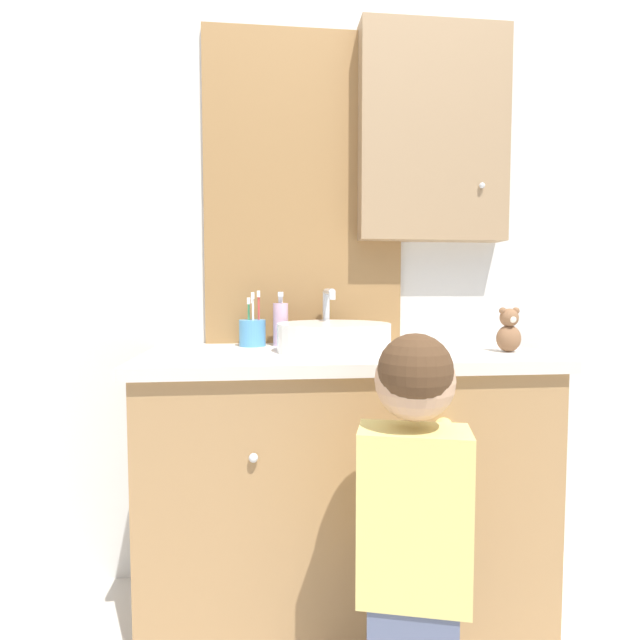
% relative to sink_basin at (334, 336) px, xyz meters
% --- Properties ---
extents(wall_back, '(3.20, 0.18, 2.50)m').
position_rel_sink_basin_xyz_m(wall_back, '(0.05, 0.29, 0.39)').
color(wall_back, silver).
rests_on(wall_back, ground_plane).
extents(vanity_counter, '(1.21, 0.54, 0.84)m').
position_rel_sink_basin_xyz_m(vanity_counter, '(0.03, -0.00, -0.47)').
color(vanity_counter, '#A37A4C').
rests_on(vanity_counter, ground_plane).
extents(sink_basin, '(0.35, 0.40, 0.19)m').
position_rel_sink_basin_xyz_m(sink_basin, '(0.00, 0.00, 0.00)').
color(sink_basin, white).
rests_on(sink_basin, vanity_counter).
extents(toothbrush_holder, '(0.09, 0.09, 0.19)m').
position_rel_sink_basin_xyz_m(toothbrush_holder, '(-0.25, 0.16, 0.00)').
color(toothbrush_holder, '#4C93C6').
rests_on(toothbrush_holder, vanity_counter).
extents(soap_dispenser, '(0.05, 0.05, 0.18)m').
position_rel_sink_basin_xyz_m(soap_dispenser, '(-0.16, 0.16, 0.03)').
color(soap_dispenser, '#CCA3BC').
rests_on(soap_dispenser, vanity_counter).
extents(child_figure, '(0.33, 0.44, 0.94)m').
position_rel_sink_basin_xyz_m(child_figure, '(0.11, -0.49, -0.35)').
color(child_figure, slate).
rests_on(child_figure, ground_plane).
extents(teddy_bear, '(0.07, 0.06, 0.14)m').
position_rel_sink_basin_xyz_m(teddy_bear, '(0.52, -0.08, 0.02)').
color(teddy_bear, brown).
rests_on(teddy_bear, vanity_counter).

